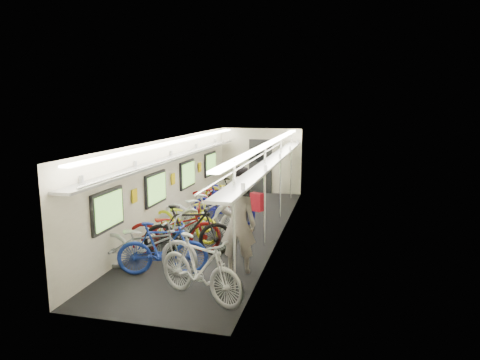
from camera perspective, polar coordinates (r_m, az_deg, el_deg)
The scene contains 16 objects.
train_car_shell at distance 11.78m, azimuth -2.90°, elevation 2.14°, with size 10.00×10.00×10.00m.
bicycle_0 at distance 8.67m, azimuth -12.45°, elevation -8.39°, with size 0.77×2.20×1.16m, color #A3A3A8.
bicycle_1 at distance 8.52m, azimuth -10.29°, elevation -8.97°, with size 0.50×1.77×1.06m, color #1A339D.
bicycle_2 at distance 9.69m, azimuth -8.73°, elevation -6.47°, with size 0.72×2.07×1.09m, color maroon.
bicycle_3 at distance 9.39m, azimuth -6.90°, elevation -6.74°, with size 0.55×1.94×1.16m, color black.
bicycle_4 at distance 10.54m, azimuth -7.28°, elevation -5.24°, with size 0.68×1.96×1.03m, color #C0C712.
bicycle_5 at distance 10.58m, azimuth -3.70°, elevation -4.91°, with size 0.52×1.83×1.10m, color silver.
bicycle_6 at distance 11.36m, azimuth -5.11°, elevation -3.89°, with size 0.73×2.09×1.10m, color silver.
bicycle_7 at distance 11.77m, azimuth -2.24°, elevation -3.30°, with size 0.53×1.86×1.12m, color navy.
bicycle_8 at distance 13.10m, azimuth -2.96°, elevation -2.19°, with size 0.66×1.89×0.99m, color maroon.
bicycle_9 at distance 13.25m, azimuth -0.72°, elevation -1.95°, with size 0.49×1.72×1.04m, color black.
bicycle_10 at distance 13.93m, azimuth -1.32°, elevation -1.58°, with size 0.61×1.76×0.92m, color gold.
bicycle_11 at distance 7.40m, azimuth -5.31°, elevation -11.61°, with size 0.53×1.87×1.12m, color silver.
passenger_near at distance 8.39m, azimuth -0.27°, elevation -6.02°, with size 0.70×0.46×1.93m, color gray.
passenger_mid at distance 11.17m, azimuth -0.02°, elevation -2.45°, with size 0.84×0.65×1.72m, color black.
backpack at distance 8.92m, azimuth 2.25°, elevation -2.94°, with size 0.26×0.14×0.38m, color #AE1121.
Camera 1 is at (2.97, -10.46, 3.31)m, focal length 32.00 mm.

